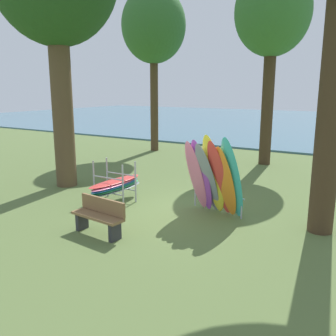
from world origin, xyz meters
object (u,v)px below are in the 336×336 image
tree_mid_behind (273,15)px  park_bench (99,216)px  board_storage_rack (116,185)px  tree_far_left_back (154,27)px  leaning_board_pile (214,178)px

tree_mid_behind → park_bench: 11.64m
tree_mid_behind → board_storage_rack: size_ratio=3.89×
tree_mid_behind → tree_far_left_back: 6.27m
tree_far_left_back → leaning_board_pile: 11.92m
tree_far_left_back → leaning_board_pile: (7.12, -7.91, -5.38)m
tree_far_left_back → board_storage_rack: tree_far_left_back is taller
leaning_board_pile → park_bench: (-1.72, -2.59, -0.58)m
leaning_board_pile → board_storage_rack: 3.05m
park_bench → leaning_board_pile: bearing=56.5°
leaning_board_pile → board_storage_rack: leaning_board_pile is taller
leaning_board_pile → tree_mid_behind: bearing=96.6°
leaning_board_pile → board_storage_rack: bearing=-171.3°
board_storage_rack → park_bench: 2.48m
leaning_board_pile → park_bench: bearing=-123.5°
tree_far_left_back → board_storage_rack: size_ratio=3.95×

